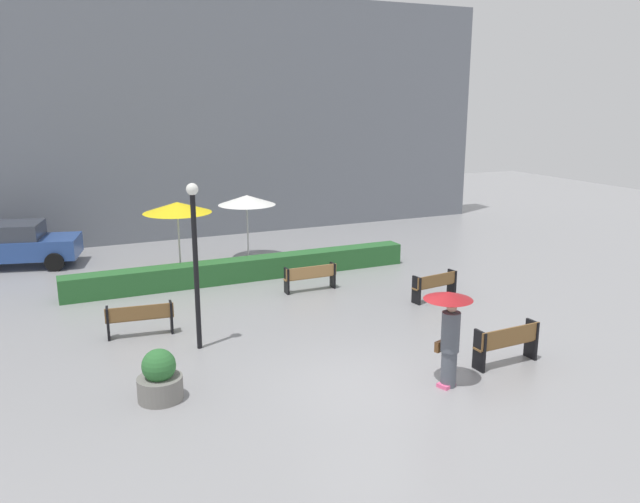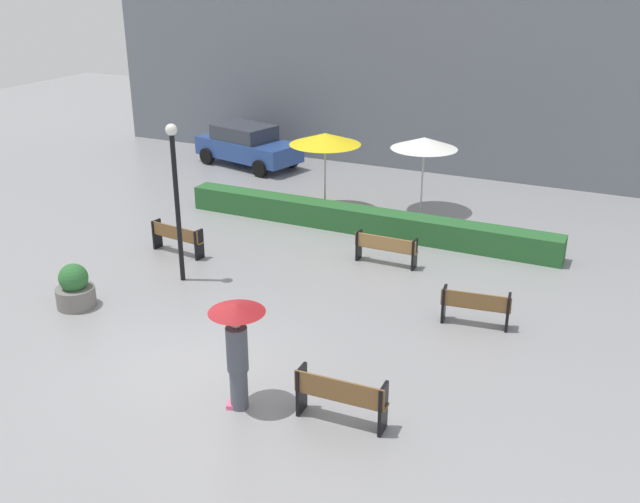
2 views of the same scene
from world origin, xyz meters
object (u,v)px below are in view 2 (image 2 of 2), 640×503
bench_far_right (476,305)px  planter_pot (75,289)px  parked_car (247,145)px  patio_umbrella_yellow (325,139)px  bench_near_right (341,396)px  patio_umbrella_white (424,143)px  bench_back_row (386,247)px  lamp_post (176,187)px  pedestrian_with_umbrella (237,341)px  bench_far_left (177,237)px

bench_far_right → planter_pot: (-8.56, -3.03, -0.03)m
parked_car → patio_umbrella_yellow: bearing=-36.0°
bench_near_right → patio_umbrella_yellow: size_ratio=0.65×
bench_far_right → patio_umbrella_white: patio_umbrella_white is taller
bench_back_row → planter_pot: size_ratio=1.59×
bench_far_right → bench_back_row: 3.80m
lamp_post → patio_umbrella_yellow: bearing=81.6°
bench_back_row → pedestrian_with_umbrella: bearing=-90.6°
bench_near_right → patio_umbrella_white: size_ratio=0.69×
bench_back_row → patio_umbrella_yellow: (-3.30, 3.30, 1.85)m
planter_pot → patio_umbrella_yellow: size_ratio=0.42×
planter_pot → patio_umbrella_yellow: patio_umbrella_yellow is taller
pedestrian_with_umbrella → parked_car: pedestrian_with_umbrella is taller
bench_far_right → patio_umbrella_yellow: patio_umbrella_yellow is taller
bench_back_row → planter_pot: bearing=-136.0°
bench_near_right → patio_umbrella_yellow: 11.52m
bench_far_right → bench_near_right: bench_near_right is taller
bench_near_right → parked_car: (-10.10, 13.85, 0.28)m
patio_umbrella_white → bench_near_right: bearing=-78.8°
bench_back_row → parked_car: (-8.33, 6.96, 0.33)m
bench_far_right → pedestrian_with_umbrella: size_ratio=0.76×
planter_pot → parked_car: 12.66m
bench_far_right → pedestrian_with_umbrella: 5.78m
planter_pot → patio_umbrella_yellow: 9.18m
lamp_post → parked_car: 10.98m
lamp_post → patio_umbrella_yellow: lamp_post is taller
planter_pot → parked_car: size_ratio=0.23×
bench_far_right → parked_car: (-11.30, 9.32, 0.33)m
patio_umbrella_yellow → patio_umbrella_white: size_ratio=1.05×
lamp_post → patio_umbrella_white: 8.55m
bench_back_row → patio_umbrella_white: bearing=96.4°
planter_pot → parked_car: (-2.75, 12.35, 0.37)m
planter_pot → bench_near_right: bearing=-11.6°
bench_near_right → lamp_post: 7.35m
bench_near_right → lamp_post: size_ratio=0.41×
bench_far_left → pedestrian_with_umbrella: 7.68m
lamp_post → patio_umbrella_white: lamp_post is taller
bench_back_row → patio_umbrella_yellow: size_ratio=0.67×
pedestrian_with_umbrella → patio_umbrella_yellow: (-3.23, 10.50, 1.01)m
lamp_post → bench_near_right: bearing=-32.2°
bench_back_row → parked_car: bearing=140.2°
pedestrian_with_umbrella → patio_umbrella_yellow: patio_umbrella_yellow is taller
lamp_post → parked_car: lamp_post is taller
bench_far_left → patio_umbrella_yellow: size_ratio=0.66×
bench_far_left → lamp_post: bearing=-50.1°
bench_far_right → bench_far_left: 8.39m
lamp_post → patio_umbrella_white: bearing=64.1°
bench_near_right → pedestrian_with_umbrella: bearing=-170.5°
bench_far_right → planter_pot: planter_pot is taller
pedestrian_with_umbrella → lamp_post: size_ratio=0.51×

